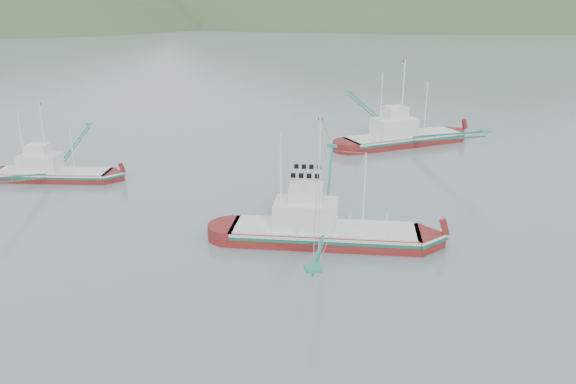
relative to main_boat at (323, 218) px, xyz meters
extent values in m
plane|color=slate|center=(-2.30, -2.60, -2.06)|extent=(1200.00, 1200.00, 0.00)
cube|color=maroon|center=(0.16, -0.04, -1.86)|extent=(15.51, 7.63, 2.00)
cube|color=silver|center=(0.16, -0.04, -1.01)|extent=(15.24, 7.63, 0.22)
cube|color=#0E6247|center=(0.16, -0.04, -1.26)|extent=(15.24, 7.65, 0.22)
cube|color=silver|center=(0.16, -0.04, -0.81)|extent=(14.73, 7.25, 0.12)
cube|color=silver|center=(-1.29, 0.34, 0.24)|extent=(5.64, 4.35, 2.20)
cube|color=silver|center=(-1.29, 0.34, 2.04)|extent=(3.07, 2.78, 1.40)
cylinder|color=white|center=(-0.33, 0.08, 3.64)|extent=(0.16, 0.16, 8.99)
cylinder|color=white|center=(-3.23, 0.84, 2.96)|extent=(0.14, 0.14, 7.64)
cylinder|color=white|center=(3.06, -0.79, 2.29)|extent=(0.12, 0.12, 6.29)
cube|color=maroon|center=(16.93, 29.61, -1.84)|extent=(16.94, 8.70, 2.18)
cube|color=silver|center=(16.93, 29.61, -0.91)|extent=(16.65, 8.69, 0.24)
cube|color=#0E6247|center=(16.93, 29.61, -1.19)|extent=(16.65, 8.71, 0.24)
cube|color=silver|center=(16.93, 29.61, -0.69)|extent=(16.09, 8.26, 0.13)
cube|color=silver|center=(15.36, 29.16, 0.45)|extent=(6.21, 4.86, 2.40)
cube|color=silver|center=(15.36, 29.16, 2.41)|extent=(3.39, 3.09, 1.53)
cylinder|color=white|center=(16.40, 29.46, 4.16)|extent=(0.17, 0.17, 9.82)
cylinder|color=white|center=(13.26, 28.56, 3.42)|extent=(0.15, 0.15, 8.35)
cylinder|color=white|center=(20.08, 30.51, 2.69)|extent=(0.13, 0.13, 6.87)
cube|color=maroon|center=(-25.51, 20.10, -1.90)|extent=(12.67, 5.50, 1.64)
cube|color=silver|center=(-25.51, 20.10, -1.20)|extent=(12.44, 5.52, 0.18)
cube|color=#0E6247|center=(-25.51, 20.10, -1.40)|extent=(12.45, 5.54, 0.18)
cube|color=silver|center=(-25.51, 20.10, -1.04)|extent=(12.04, 5.23, 0.10)
cube|color=silver|center=(-26.72, 20.33, -0.18)|extent=(4.51, 3.34, 1.80)
cube|color=silver|center=(-26.72, 20.33, 1.30)|extent=(2.43, 2.17, 1.15)
cylinder|color=white|center=(-25.91, 20.18, 2.61)|extent=(0.13, 0.13, 7.37)
cylinder|color=white|center=(-28.32, 20.63, 2.05)|extent=(0.11, 0.11, 6.26)
cylinder|color=white|center=(-23.10, 19.64, 1.50)|extent=(0.10, 0.10, 5.16)
ellipsoid|color=#345129|center=(237.70, 427.40, -2.06)|extent=(684.00, 432.00, 306.00)
ellipsoid|color=slate|center=(27.70, 557.40, -2.06)|extent=(960.00, 400.00, 240.00)
camera|label=1|loc=(-8.47, -40.47, 16.51)|focal=35.00mm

